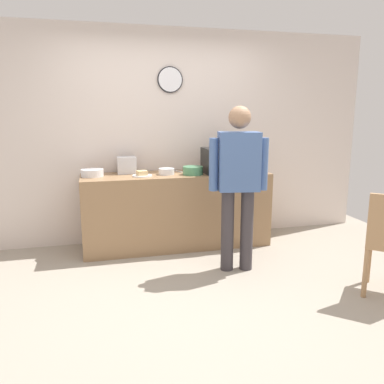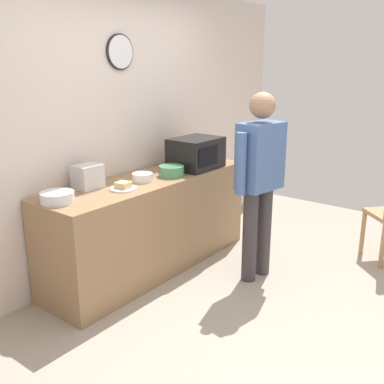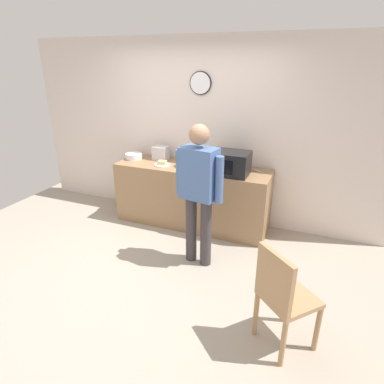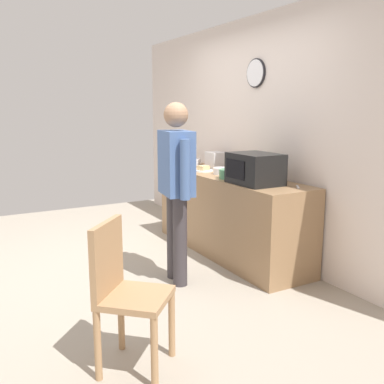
# 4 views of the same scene
# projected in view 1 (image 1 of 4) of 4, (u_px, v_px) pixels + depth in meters

# --- Properties ---
(ground_plane) EXTENTS (6.00, 6.00, 0.00)m
(ground_plane) POSITION_uv_depth(u_px,v_px,m) (195.00, 288.00, 3.63)
(ground_plane) COLOR #9E9384
(back_wall) EXTENTS (5.40, 0.13, 2.60)m
(back_wall) POSITION_uv_depth(u_px,v_px,m) (163.00, 137.00, 4.88)
(back_wall) COLOR silver
(back_wall) RESTS_ON ground_plane
(kitchen_counter) EXTENTS (2.21, 0.62, 0.89)m
(kitchen_counter) POSITION_uv_depth(u_px,v_px,m) (177.00, 210.00, 4.72)
(kitchen_counter) COLOR #93704C
(kitchen_counter) RESTS_ON ground_plane
(microwave) EXTENTS (0.50, 0.39, 0.30)m
(microwave) POSITION_uv_depth(u_px,v_px,m) (225.00, 161.00, 4.64)
(microwave) COLOR black
(microwave) RESTS_ON kitchen_counter
(sandwich_plate) EXTENTS (0.22, 0.22, 0.07)m
(sandwich_plate) POSITION_uv_depth(u_px,v_px,m) (142.00, 174.00, 4.43)
(sandwich_plate) COLOR white
(sandwich_plate) RESTS_ON kitchen_counter
(salad_bowl) EXTENTS (0.18, 0.18, 0.07)m
(salad_bowl) POSITION_uv_depth(u_px,v_px,m) (166.00, 171.00, 4.56)
(salad_bowl) COLOR white
(salad_bowl) RESTS_ON kitchen_counter
(cereal_bowl) EXTENTS (0.23, 0.23, 0.10)m
(cereal_bowl) POSITION_uv_depth(u_px,v_px,m) (193.00, 171.00, 4.55)
(cereal_bowl) COLOR #4C8E60
(cereal_bowl) RESTS_ON kitchen_counter
(mixing_bowl) EXTENTS (0.25, 0.25, 0.08)m
(mixing_bowl) POSITION_uv_depth(u_px,v_px,m) (92.00, 173.00, 4.43)
(mixing_bowl) COLOR white
(mixing_bowl) RESTS_ON kitchen_counter
(toaster) EXTENTS (0.22, 0.18, 0.20)m
(toaster) POSITION_uv_depth(u_px,v_px,m) (126.00, 165.00, 4.63)
(toaster) COLOR silver
(toaster) RESTS_ON kitchen_counter
(fork_utensil) EXTENTS (0.08, 0.17, 0.01)m
(fork_utensil) POSITION_uv_depth(u_px,v_px,m) (179.00, 171.00, 4.78)
(fork_utensil) COLOR silver
(fork_utensil) RESTS_ON kitchen_counter
(spoon_utensil) EXTENTS (0.15, 0.12, 0.01)m
(spoon_utensil) POSITION_uv_depth(u_px,v_px,m) (244.00, 169.00, 4.99)
(spoon_utensil) COLOR silver
(spoon_utensil) RESTS_ON kitchen_counter
(person_standing) EXTENTS (0.58, 0.30, 1.67)m
(person_standing) POSITION_uv_depth(u_px,v_px,m) (238.00, 177.00, 3.88)
(person_standing) COLOR #393438
(person_standing) RESTS_ON ground_plane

